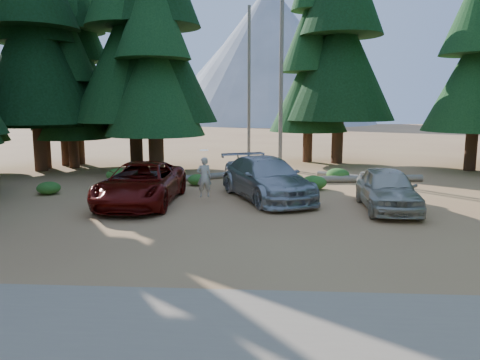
{
  "coord_description": "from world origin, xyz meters",
  "views": [
    {
      "loc": [
        0.11,
        -14.29,
        3.98
      ],
      "look_at": [
        -0.92,
        2.31,
        1.25
      ],
      "focal_mm": 35.0,
      "sensor_mm": 36.0,
      "label": 1
    }
  ],
  "objects_px": {
    "log_mid": "(350,177)",
    "log_right": "(371,179)",
    "log_left": "(223,175)",
    "frisbee_player": "(204,177)",
    "red_pickup": "(141,183)",
    "silver_minivan_right": "(387,189)",
    "silver_minivan_center": "(266,178)"
  },
  "relations": [
    {
      "from": "log_mid",
      "to": "log_right",
      "type": "height_order",
      "value": "log_right"
    },
    {
      "from": "log_left",
      "to": "log_right",
      "type": "relative_size",
      "value": 0.81
    },
    {
      "from": "frisbee_player",
      "to": "log_mid",
      "type": "distance_m",
      "value": 9.11
    },
    {
      "from": "red_pickup",
      "to": "log_right",
      "type": "relative_size",
      "value": 1.09
    },
    {
      "from": "log_mid",
      "to": "frisbee_player",
      "type": "bearing_deg",
      "value": -102.28
    },
    {
      "from": "log_left",
      "to": "log_mid",
      "type": "distance_m",
      "value": 6.75
    },
    {
      "from": "silver_minivan_right",
      "to": "log_mid",
      "type": "distance_m",
      "value": 6.94
    },
    {
      "from": "log_mid",
      "to": "log_right",
      "type": "xyz_separation_m",
      "value": [
        0.95,
        -0.56,
        0.02
      ]
    },
    {
      "from": "silver_minivan_right",
      "to": "log_mid",
      "type": "bearing_deg",
      "value": 93.39
    },
    {
      "from": "red_pickup",
      "to": "frisbee_player",
      "type": "relative_size",
      "value": 3.07
    },
    {
      "from": "silver_minivan_right",
      "to": "log_left",
      "type": "height_order",
      "value": "silver_minivan_right"
    },
    {
      "from": "log_mid",
      "to": "red_pickup",
      "type": "bearing_deg",
      "value": -108.24
    },
    {
      "from": "silver_minivan_center",
      "to": "log_left",
      "type": "distance_m",
      "value": 5.95
    },
    {
      "from": "log_mid",
      "to": "silver_minivan_right",
      "type": "bearing_deg",
      "value": -51.1
    },
    {
      "from": "silver_minivan_right",
      "to": "frisbee_player",
      "type": "bearing_deg",
      "value": 173.59
    },
    {
      "from": "frisbee_player",
      "to": "red_pickup",
      "type": "bearing_deg",
      "value": -3.45
    },
    {
      "from": "silver_minivan_right",
      "to": "log_right",
      "type": "distance_m",
      "value": 6.42
    },
    {
      "from": "log_left",
      "to": "silver_minivan_right",
      "type": "bearing_deg",
      "value": -78.74
    },
    {
      "from": "red_pickup",
      "to": "silver_minivan_center",
      "type": "xyz_separation_m",
      "value": [
        4.99,
        1.3,
        0.05
      ]
    },
    {
      "from": "silver_minivan_center",
      "to": "log_right",
      "type": "height_order",
      "value": "silver_minivan_center"
    },
    {
      "from": "silver_minivan_right",
      "to": "log_mid",
      "type": "relative_size",
      "value": 1.23
    },
    {
      "from": "red_pickup",
      "to": "silver_minivan_right",
      "type": "xyz_separation_m",
      "value": [
        9.56,
        -0.44,
        -0.03
      ]
    },
    {
      "from": "silver_minivan_center",
      "to": "frisbee_player",
      "type": "distance_m",
      "value": 2.64
    },
    {
      "from": "silver_minivan_right",
      "to": "frisbee_player",
      "type": "xyz_separation_m",
      "value": [
        -7.1,
        0.99,
        0.24
      ]
    },
    {
      "from": "red_pickup",
      "to": "silver_minivan_center",
      "type": "distance_m",
      "value": 5.15
    },
    {
      "from": "log_left",
      "to": "log_right",
      "type": "distance_m",
      "value": 7.74
    },
    {
      "from": "silver_minivan_right",
      "to": "log_mid",
      "type": "xyz_separation_m",
      "value": [
        -0.22,
        6.9,
        -0.64
      ]
    },
    {
      "from": "log_right",
      "to": "red_pickup",
      "type": "bearing_deg",
      "value": -158.56
    },
    {
      "from": "frisbee_player",
      "to": "log_right",
      "type": "bearing_deg",
      "value": -161.85
    },
    {
      "from": "red_pickup",
      "to": "log_right",
      "type": "bearing_deg",
      "value": 29.71
    },
    {
      "from": "silver_minivan_right",
      "to": "frisbee_player",
      "type": "relative_size",
      "value": 2.41
    },
    {
      "from": "frisbee_player",
      "to": "log_right",
      "type": "distance_m",
      "value": 9.53
    }
  ]
}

